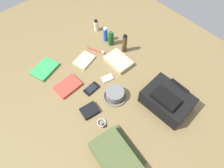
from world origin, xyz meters
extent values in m
cube|color=brown|center=(0.00, 0.00, -0.01)|extent=(2.64, 2.02, 0.02)
cube|color=black|center=(0.34, 0.18, 0.06)|extent=(0.32, 0.24, 0.12)
cube|color=black|center=(0.34, 0.14, 0.13)|extent=(0.17, 0.11, 0.03)
cylinder|color=black|center=(0.34, 0.28, 0.13)|extent=(0.14, 0.02, 0.02)
cube|color=#47512D|center=(0.38, -0.32, 0.04)|extent=(0.31, 0.22, 0.07)
cube|color=#394124|center=(0.38, -0.21, 0.01)|extent=(0.28, 0.10, 0.01)
cylinder|color=#606060|center=(0.07, -0.04, 0.04)|extent=(0.13, 0.13, 0.06)
torus|color=#606060|center=(0.07, -0.04, 0.01)|extent=(0.17, 0.17, 0.01)
cylinder|color=beige|center=(-0.53, 0.29, 0.05)|extent=(0.04, 0.04, 0.09)
cylinder|color=black|center=(-0.53, 0.29, 0.10)|extent=(0.03, 0.03, 0.01)
cylinder|color=blue|center=(-0.38, 0.27, 0.06)|extent=(0.03, 0.03, 0.12)
cylinder|color=silver|center=(-0.38, 0.27, 0.13)|extent=(0.03, 0.03, 0.01)
cylinder|color=#19471E|center=(-0.32, 0.28, 0.06)|extent=(0.05, 0.05, 0.11)
cylinder|color=#19471E|center=(-0.32, 0.28, 0.12)|extent=(0.03, 0.03, 0.01)
cylinder|color=#473319|center=(-0.19, 0.31, 0.08)|extent=(0.04, 0.04, 0.15)
cylinder|color=black|center=(-0.19, 0.31, 0.16)|extent=(0.03, 0.03, 0.01)
cube|color=#2D934C|center=(-0.46, -0.27, 0.01)|extent=(0.18, 0.22, 0.02)
cube|color=white|center=(-0.46, -0.27, 0.01)|extent=(0.17, 0.21, 0.01)
cube|color=red|center=(-0.21, -0.23, 0.01)|extent=(0.13, 0.18, 0.02)
cube|color=white|center=(-0.21, -0.23, 0.01)|extent=(0.12, 0.17, 0.01)
cube|color=black|center=(-0.08, -0.12, 0.01)|extent=(0.07, 0.12, 0.01)
cube|color=black|center=(-0.08, -0.12, 0.01)|extent=(0.06, 0.08, 0.00)
cube|color=#B7B7BC|center=(-0.08, 0.02, 0.01)|extent=(0.07, 0.09, 0.01)
cylinder|color=silver|center=(-0.08, 0.01, 0.01)|extent=(0.03, 0.03, 0.00)
torus|color=#99999E|center=(0.16, -0.23, 0.01)|extent=(0.06, 0.06, 0.01)
cylinder|color=black|center=(0.18, -0.23, 0.01)|extent=(0.03, 0.03, 0.01)
cylinder|color=red|center=(-0.35, 0.13, 0.01)|extent=(0.15, 0.07, 0.01)
cube|color=white|center=(-0.29, 0.16, 0.02)|extent=(0.02, 0.02, 0.01)
cube|color=black|center=(0.04, -0.24, 0.01)|extent=(0.10, 0.12, 0.02)
cube|color=beige|center=(-0.33, 0.00, 0.01)|extent=(0.15, 0.17, 0.02)
cube|color=#C6B289|center=(-0.13, 0.19, 0.02)|extent=(0.20, 0.14, 0.04)
camera|label=1|loc=(0.56, -0.51, 1.22)|focal=32.02mm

